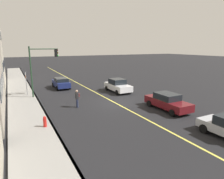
% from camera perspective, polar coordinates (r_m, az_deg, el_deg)
% --- Properties ---
extents(ground, '(200.00, 200.00, 0.00)m').
position_cam_1_polar(ground, '(20.76, 0.84, -3.84)').
color(ground, black).
extents(sidewalk_slab, '(80.00, 3.00, 0.15)m').
position_cam_1_polar(sidewalk_slab, '(18.49, -23.17, -6.70)').
color(sidewalk_slab, gray).
rests_on(sidewalk_slab, ground).
extents(curb_edge, '(80.00, 0.16, 0.15)m').
position_cam_1_polar(curb_edge, '(18.62, -18.81, -6.21)').
color(curb_edge, slate).
rests_on(curb_edge, ground).
extents(lane_stripe_center, '(80.00, 0.16, 0.01)m').
position_cam_1_polar(lane_stripe_center, '(20.76, 0.84, -3.82)').
color(lane_stripe_center, '#D8CC4C').
rests_on(lane_stripe_center, ground).
extents(car_white, '(4.38, 2.03, 1.67)m').
position_cam_1_polar(car_white, '(25.55, 1.67, 1.17)').
color(car_white, silver).
rests_on(car_white, ground).
extents(car_maroon, '(4.71, 1.96, 1.54)m').
position_cam_1_polar(car_maroon, '(19.08, 15.65, -3.36)').
color(car_maroon, '#591116').
rests_on(car_maroon, ground).
extents(car_navy, '(4.14, 1.89, 1.48)m').
position_cam_1_polar(car_navy, '(28.63, -14.46, 1.91)').
color(car_navy, navy).
rests_on(car_navy, ground).
extents(pedestrian_with_backpack, '(0.41, 0.37, 1.71)m').
position_cam_1_polar(pedestrian_with_backpack, '(19.31, -10.01, -2.20)').
color(pedestrian_with_backpack, '#262D4C').
rests_on(pedestrian_with_backpack, ground).
extents(traffic_light_mast, '(0.28, 3.17, 5.79)m').
position_cam_1_polar(traffic_light_mast, '(23.70, -19.68, 7.13)').
color(traffic_light_mast, '#1E3823').
rests_on(traffic_light_mast, ground).
extents(street_sign_post, '(0.60, 0.08, 2.88)m').
position_cam_1_polar(street_sign_post, '(25.19, -23.49, 1.99)').
color(street_sign_post, slate).
rests_on(street_sign_post, ground).
extents(fire_hydrant, '(0.24, 0.24, 0.94)m').
position_cam_1_polar(fire_hydrant, '(15.13, -18.77, -8.98)').
color(fire_hydrant, red).
rests_on(fire_hydrant, ground).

